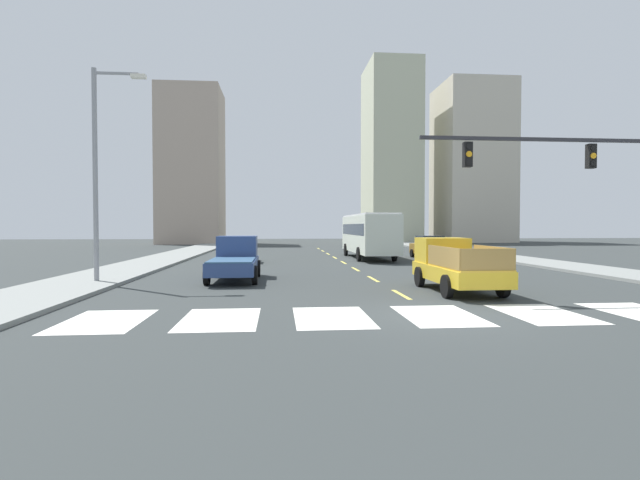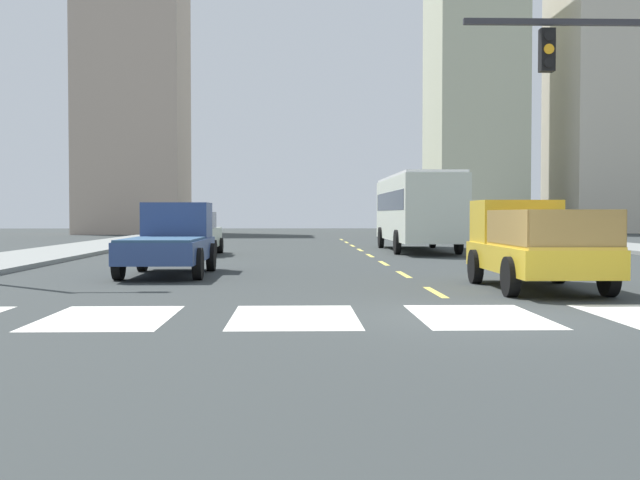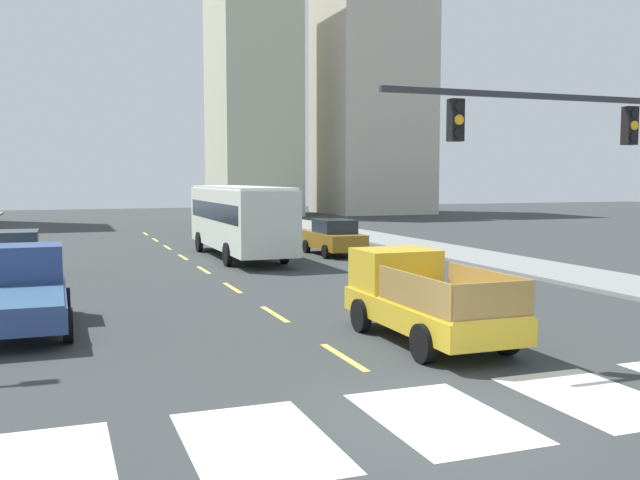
{
  "view_description": "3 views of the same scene",
  "coord_description": "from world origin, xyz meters",
  "px_view_note": "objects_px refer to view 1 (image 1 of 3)",
  "views": [
    {
      "loc": [
        -4.35,
        -12.55,
        2.43
      ],
      "look_at": [
        -2.49,
        8.65,
        1.81
      ],
      "focal_mm": 26.73,
      "sensor_mm": 36.0,
      "label": 1
    },
    {
      "loc": [
        -2.91,
        -12.85,
        1.63
      ],
      "look_at": [
        -2.31,
        7.44,
        0.99
      ],
      "focal_mm": 45.68,
      "sensor_mm": 36.0,
      "label": 2
    },
    {
      "loc": [
        -5.49,
        -9.46,
        3.7
      ],
      "look_at": [
        2.76,
        12.89,
        1.63
      ],
      "focal_mm": 40.11,
      "sensor_mm": 36.0,
      "label": 3
    }
  ],
  "objects_px": {
    "city_bus": "(369,233)",
    "pickup_stakebed": "(453,265)",
    "pickup_dark": "(235,259)",
    "streetlight_left": "(99,165)",
    "sedan_mid": "(239,250)",
    "sedan_far": "(429,247)",
    "traffic_signal_gantry": "(625,173)"
  },
  "relations": [
    {
      "from": "pickup_stakebed",
      "to": "streetlight_left",
      "type": "bearing_deg",
      "value": 166.16
    },
    {
      "from": "streetlight_left",
      "to": "pickup_dark",
      "type": "bearing_deg",
      "value": 13.13
    },
    {
      "from": "city_bus",
      "to": "streetlight_left",
      "type": "height_order",
      "value": "streetlight_left"
    },
    {
      "from": "city_bus",
      "to": "sedan_far",
      "type": "bearing_deg",
      "value": -6.75
    },
    {
      "from": "pickup_dark",
      "to": "city_bus",
      "type": "distance_m",
      "value": 16.09
    },
    {
      "from": "city_bus",
      "to": "streetlight_left",
      "type": "bearing_deg",
      "value": -135.73
    },
    {
      "from": "city_bus",
      "to": "pickup_stakebed",
      "type": "bearing_deg",
      "value": -92.18
    },
    {
      "from": "city_bus",
      "to": "traffic_signal_gantry",
      "type": "distance_m",
      "value": 20.6
    },
    {
      "from": "city_bus",
      "to": "streetlight_left",
      "type": "xyz_separation_m",
      "value": [
        -14.24,
        -14.74,
        3.02
      ]
    },
    {
      "from": "pickup_dark",
      "to": "city_bus",
      "type": "xyz_separation_m",
      "value": [
        8.75,
        13.46,
        1.03
      ]
    },
    {
      "from": "traffic_signal_gantry",
      "to": "streetlight_left",
      "type": "distance_m",
      "value": 20.16
    },
    {
      "from": "pickup_stakebed",
      "to": "sedan_far",
      "type": "relative_size",
      "value": 1.18
    },
    {
      "from": "pickup_stakebed",
      "to": "streetlight_left",
      "type": "xyz_separation_m",
      "value": [
        -14.1,
        3.11,
        4.03
      ]
    },
    {
      "from": "pickup_stakebed",
      "to": "city_bus",
      "type": "bearing_deg",
      "value": 88.16
    },
    {
      "from": "pickup_dark",
      "to": "sedan_mid",
      "type": "bearing_deg",
      "value": 96.06
    },
    {
      "from": "traffic_signal_gantry",
      "to": "streetlight_left",
      "type": "height_order",
      "value": "streetlight_left"
    },
    {
      "from": "pickup_stakebed",
      "to": "traffic_signal_gantry",
      "type": "relative_size",
      "value": 0.47
    },
    {
      "from": "streetlight_left",
      "to": "sedan_mid",
      "type": "bearing_deg",
      "value": 67.48
    },
    {
      "from": "pickup_stakebed",
      "to": "pickup_dark",
      "type": "bearing_deg",
      "value": 151.58
    },
    {
      "from": "pickup_dark",
      "to": "traffic_signal_gantry",
      "type": "xyz_separation_m",
      "value": [
        14.02,
        -6.32,
        3.36
      ]
    },
    {
      "from": "traffic_signal_gantry",
      "to": "sedan_far",
      "type": "bearing_deg",
      "value": 92.1
    },
    {
      "from": "traffic_signal_gantry",
      "to": "pickup_dark",
      "type": "bearing_deg",
      "value": 155.74
    },
    {
      "from": "streetlight_left",
      "to": "city_bus",
      "type": "bearing_deg",
      "value": 45.99
    },
    {
      "from": "sedan_far",
      "to": "traffic_signal_gantry",
      "type": "xyz_separation_m",
      "value": [
        0.71,
        -19.38,
        3.42
      ]
    },
    {
      "from": "pickup_stakebed",
      "to": "streetlight_left",
      "type": "relative_size",
      "value": 0.58
    },
    {
      "from": "sedan_mid",
      "to": "streetlight_left",
      "type": "bearing_deg",
      "value": -111.42
    },
    {
      "from": "pickup_dark",
      "to": "streetlight_left",
      "type": "bearing_deg",
      "value": -164.44
    },
    {
      "from": "traffic_signal_gantry",
      "to": "streetlight_left",
      "type": "xyz_separation_m",
      "value": [
        -19.51,
        5.04,
        0.69
      ]
    },
    {
      "from": "pickup_stakebed",
      "to": "sedan_mid",
      "type": "bearing_deg",
      "value": 120.74
    },
    {
      "from": "sedan_far",
      "to": "sedan_mid",
      "type": "bearing_deg",
      "value": -170.05
    },
    {
      "from": "sedan_mid",
      "to": "sedan_far",
      "type": "relative_size",
      "value": 1.0
    },
    {
      "from": "city_bus",
      "to": "sedan_mid",
      "type": "distance_m",
      "value": 9.96
    }
  ]
}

